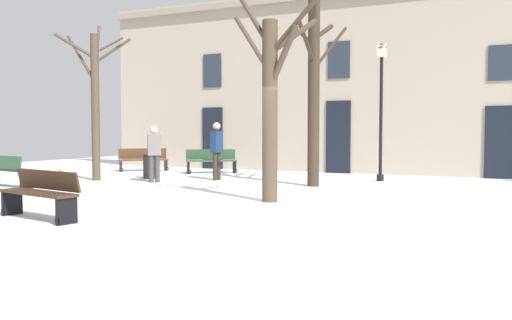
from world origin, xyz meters
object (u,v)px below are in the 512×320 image
object	(u,v)px
bench_near_lamp	(143,159)
bench_back_to_back_right	(40,193)
person_crossing_plaza	(154,151)
tree_foreground	(271,99)
streetlamp	(381,98)
bench_by_litter_bin	(7,170)
tree_center	(314,84)
bench_facing_shops	(211,161)
litter_bin	(151,167)
tree_right_of_center	(95,98)
person_by_shop_door	(217,148)

from	to	relation	value
bench_near_lamp	bench_back_to_back_right	size ratio (longest dim) A/B	0.86
bench_back_to_back_right	person_crossing_plaza	xyz separation A→B (m)	(-2.31, 6.51, 0.47)
tree_foreground	streetlamp	distance (m)	6.07
streetlamp	bench_by_litter_bin	xyz separation A→B (m)	(-8.80, -6.28, -2.08)
tree_foreground	streetlamp	world-z (taller)	tree_foreground
tree_center	bench_by_litter_bin	world-z (taller)	tree_center
bench_facing_shops	person_crossing_plaza	distance (m)	3.80
tree_center	bench_back_to_back_right	world-z (taller)	tree_center
tree_center	litter_bin	bearing A→B (deg)	-179.84
tree_right_of_center	bench_near_lamp	xyz separation A→B (m)	(-1.10, 3.83, -2.10)
tree_right_of_center	person_crossing_plaza	xyz separation A→B (m)	(2.06, 0.23, -1.62)
tree_foreground	person_by_shop_door	world-z (taller)	tree_foreground
tree_foreground	tree_right_of_center	world-z (taller)	tree_right_of_center
tree_center	person_by_shop_door	distance (m)	3.84
bench_by_litter_bin	person_by_shop_door	world-z (taller)	person_by_shop_door
bench_by_litter_bin	streetlamp	bearing A→B (deg)	-135.48
tree_center	tree_right_of_center	bearing A→B (deg)	-169.39
bench_near_lamp	person_by_shop_door	distance (m)	4.98
person_crossing_plaza	tree_right_of_center	bearing A→B (deg)	-37.29
tree_center	person_crossing_plaza	xyz separation A→B (m)	(-4.66, -1.03, -1.90)
person_by_shop_door	person_crossing_plaza	bearing A→B (deg)	144.54
bench_back_to_back_right	tree_foreground	bearing A→B (deg)	67.03
streetlamp	person_by_shop_door	size ratio (longest dim) A/B	2.32
litter_bin	tree_right_of_center	bearing A→B (deg)	-133.01
person_crossing_plaza	tree_center	bearing A→B (deg)	148.99
person_by_shop_door	bench_near_lamp	bearing A→B (deg)	70.58
tree_right_of_center	bench_near_lamp	bearing A→B (deg)	105.99
tree_right_of_center	streetlamp	xyz separation A→B (m)	(8.03, 3.63, -0.00)
tree_foreground	bench_facing_shops	distance (m)	8.43
bench_by_litter_bin	litter_bin	bearing A→B (deg)	-107.36
bench_facing_shops	tree_foreground	bearing A→B (deg)	-89.86
tree_foreground	tree_right_of_center	distance (m)	7.46
litter_bin	bench_near_lamp	distance (m)	3.43
tree_center	bench_by_litter_bin	bearing A→B (deg)	-152.43
streetlamp	bench_back_to_back_right	distance (m)	10.77
tree_center	bench_facing_shops	world-z (taller)	tree_center
tree_center	bench_facing_shops	distance (m)	6.10
bench_facing_shops	bench_back_to_back_right	distance (m)	10.59
tree_center	bench_by_litter_bin	xyz separation A→B (m)	(-7.49, -3.91, -2.37)
bench_near_lamp	litter_bin	bearing A→B (deg)	-95.76
streetlamp	bench_by_litter_bin	world-z (taller)	streetlamp
bench_near_lamp	tree_right_of_center	bearing A→B (deg)	-120.90
tree_foreground	streetlamp	size ratio (longest dim) A/B	1.10
bench_facing_shops	tree_right_of_center	bearing A→B (deg)	-153.90
tree_right_of_center	person_by_shop_door	size ratio (longest dim) A/B	2.74
bench_near_lamp	person_crossing_plaza	xyz separation A→B (m)	(3.16, -3.60, 0.48)
person_by_shop_door	litter_bin	bearing A→B (deg)	107.62
person_by_shop_door	tree_right_of_center	bearing A→B (deg)	122.87
tree_foreground	tree_center	xyz separation A→B (m)	(-0.34, 3.62, 0.59)
streetlamp	bench_facing_shops	xyz separation A→B (m)	(-6.22, 0.36, -2.09)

